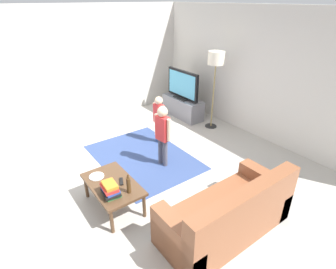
% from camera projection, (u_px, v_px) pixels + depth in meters
% --- Properties ---
extents(ground, '(7.80, 7.80, 0.00)m').
position_uv_depth(ground, '(140.00, 177.00, 4.72)').
color(ground, '#B2ADA3').
extents(wall_back, '(6.00, 0.12, 2.70)m').
position_uv_depth(wall_back, '(259.00, 75.00, 5.68)').
color(wall_back, silver).
rests_on(wall_back, ground).
extents(wall_left, '(0.12, 6.00, 2.70)m').
position_uv_depth(wall_left, '(71.00, 67.00, 6.26)').
color(wall_left, silver).
rests_on(wall_left, ground).
extents(area_rug, '(2.20, 1.60, 0.01)m').
position_uv_depth(area_rug, '(143.00, 157.00, 5.29)').
color(area_rug, '#33477A').
rests_on(area_rug, ground).
extents(tv_stand, '(1.20, 0.44, 0.50)m').
position_uv_depth(tv_stand, '(183.00, 107.00, 7.01)').
color(tv_stand, slate).
rests_on(tv_stand, ground).
extents(tv, '(1.10, 0.28, 0.71)m').
position_uv_depth(tv, '(183.00, 85.00, 6.73)').
color(tv, black).
rests_on(tv, tv_stand).
extents(couch, '(0.80, 1.80, 0.86)m').
position_uv_depth(couch, '(230.00, 217.00, 3.46)').
color(couch, brown).
rests_on(couch, ground).
extents(floor_lamp, '(0.36, 0.36, 1.78)m').
position_uv_depth(floor_lamp, '(216.00, 62.00, 5.85)').
color(floor_lamp, '#262626').
rests_on(floor_lamp, ground).
extents(child_near_tv, '(0.34, 0.17, 1.03)m').
position_uv_depth(child_near_tv, '(159.00, 116.00, 5.57)').
color(child_near_tv, '#33598C').
rests_on(child_near_tv, ground).
extents(child_center, '(0.39, 0.19, 1.16)m').
position_uv_depth(child_center, '(163.00, 131.00, 4.76)').
color(child_center, '#4C4C59').
rests_on(child_center, ground).
extents(coffee_table, '(1.00, 0.60, 0.42)m').
position_uv_depth(coffee_table, '(113.00, 186.00, 3.89)').
color(coffee_table, '#513823').
rests_on(coffee_table, ground).
extents(book_stack, '(0.31, 0.25, 0.18)m').
position_uv_depth(book_stack, '(110.00, 189.00, 3.61)').
color(book_stack, '#388C4C').
rests_on(book_stack, coffee_table).
extents(bottle, '(0.06, 0.06, 0.30)m').
position_uv_depth(bottle, '(129.00, 185.00, 3.64)').
color(bottle, '#4C3319').
rests_on(bottle, coffee_table).
extents(tv_remote, '(0.17, 0.11, 0.02)m').
position_uv_depth(tv_remote, '(121.00, 181.00, 3.89)').
color(tv_remote, black).
rests_on(tv_remote, coffee_table).
extents(plate, '(0.22, 0.22, 0.02)m').
position_uv_depth(plate, '(97.00, 176.00, 4.00)').
color(plate, white).
rests_on(plate, coffee_table).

